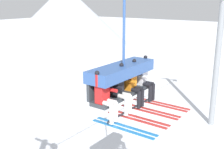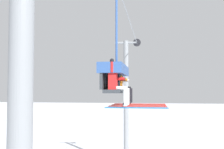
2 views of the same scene
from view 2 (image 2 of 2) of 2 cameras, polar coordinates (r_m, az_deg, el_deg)
lift_tower_near at (r=4.34m, az=-18.05°, el=-13.73°), size 0.36×1.88×9.27m
lift_tower_far at (r=20.43m, az=2.92°, el=-5.22°), size 0.36×1.88×9.27m
lift_cable at (r=12.59m, az=2.99°, el=12.59°), size 18.50×0.05×0.05m
chairlift_chair at (r=8.65m, az=0.45°, el=0.18°), size 2.32×0.74×3.85m
skier_red at (r=7.67m, az=1.08°, el=-1.70°), size 0.48×1.70×1.34m
skier_black at (r=8.30m, az=1.62°, el=-1.79°), size 0.48×1.70×1.34m
skier_orange at (r=8.93m, az=2.09°, el=-1.87°), size 0.48×1.70×1.34m
skier_white at (r=9.56m, az=2.49°, el=-1.94°), size 0.48×1.70×1.34m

